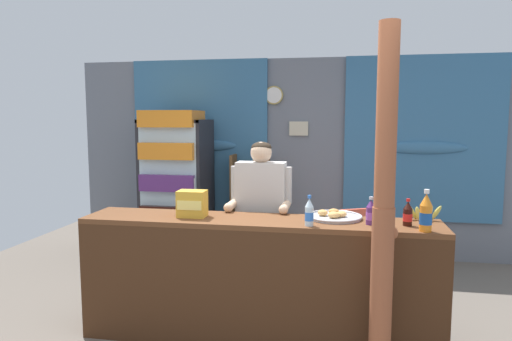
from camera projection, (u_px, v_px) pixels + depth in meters
The scene contains 15 objects.
ground_plane at pixel (269, 303), 4.46m from camera, with size 7.64×7.64×0.00m, color #665B51.
back_wall_curtained at pixel (292, 154), 6.00m from camera, with size 5.69×0.22×2.55m.
stall_counter at pixel (256, 272), 3.57m from camera, with size 2.83×0.50×0.99m.
timber_post at pixel (384, 215), 3.03m from camera, with size 0.17×0.15×2.40m.
drink_fridge at pixel (176, 178), 5.73m from camera, with size 0.79×0.73×1.88m.
bottle_shelf_rack at pixel (250, 204), 5.89m from camera, with size 0.48×0.28×1.32m.
plastic_lawn_chair at pixel (353, 240), 4.88m from camera, with size 0.59×0.59×0.86m.
shopkeeper at pixel (261, 206), 4.11m from camera, with size 0.55×0.42×1.58m.
soda_bottle_orange_soda at pixel (426, 214), 3.22m from camera, with size 0.09×0.09×0.30m.
soda_bottle_water at pixel (309, 213), 3.39m from camera, with size 0.06×0.06×0.23m.
soda_bottle_cola at pixel (408, 214), 3.39m from camera, with size 0.07×0.07×0.20m.
soda_bottle_grape_soda at pixel (371, 213), 3.43m from camera, with size 0.07×0.07×0.21m.
snack_box_choco_powder at pixel (192, 204), 3.70m from camera, with size 0.22×0.16×0.21m.
pastry_tray at pixel (334, 216), 3.65m from camera, with size 0.44×0.44×0.07m.
banana_bunch at pixel (424, 212), 3.57m from camera, with size 0.28×0.06×0.16m.
Camera 1 is at (0.64, -3.12, 1.79)m, focal length 32.20 mm.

